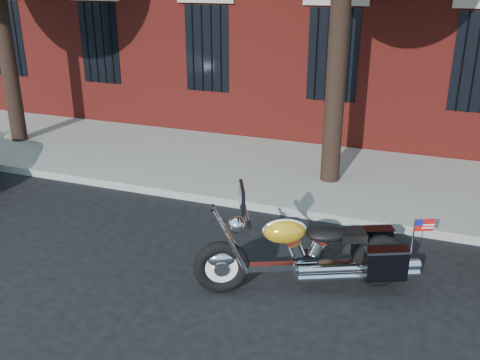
% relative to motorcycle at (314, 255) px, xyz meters
% --- Properties ---
extents(ground, '(120.00, 120.00, 0.00)m').
position_rel_motorcycle_xyz_m(ground, '(-1.04, 0.75, -0.50)').
color(ground, black).
rests_on(ground, ground).
extents(curb, '(40.00, 0.16, 0.15)m').
position_rel_motorcycle_xyz_m(curb, '(-1.04, 2.13, -0.43)').
color(curb, gray).
rests_on(curb, ground).
extents(sidewalk, '(40.00, 3.60, 0.15)m').
position_rel_motorcycle_xyz_m(sidewalk, '(-1.04, 4.01, -0.43)').
color(sidewalk, gray).
rests_on(sidewalk, ground).
extents(motorcycle, '(2.84, 1.58, 1.48)m').
position_rel_motorcycle_xyz_m(motorcycle, '(0.00, 0.00, 0.00)').
color(motorcycle, black).
rests_on(motorcycle, ground).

